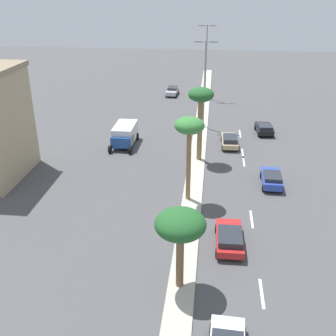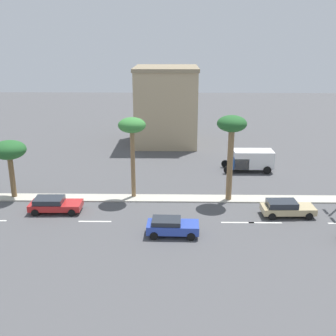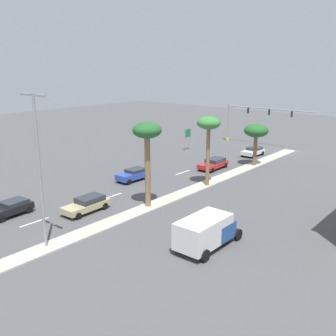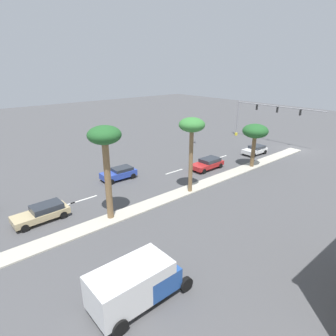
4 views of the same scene
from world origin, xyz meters
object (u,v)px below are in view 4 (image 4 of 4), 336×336
at_px(traffic_signal_gantry, 257,115).
at_px(palm_tree_inboard, 255,132).
at_px(box_truck, 137,282).
at_px(sedan_red_mid, 208,163).
at_px(sedan_blue_inboard, 119,173).
at_px(palm_tree_mid, 105,142).
at_px(palm_tree_leading, 192,129).
at_px(sedan_white_center, 255,150).
at_px(directional_road_sign, 194,130).
at_px(sedan_tan_right, 42,213).

bearing_deg(traffic_signal_gantry, palm_tree_inboard, 121.94).
height_order(traffic_signal_gantry, box_truck, traffic_signal_gantry).
distance_m(sedan_red_mid, sedan_blue_inboard, 11.38).
bearing_deg(sedan_blue_inboard, sedan_red_mid, -112.34).
distance_m(palm_tree_inboard, palm_tree_mid, 20.92).
height_order(palm_tree_leading, palm_tree_mid, palm_tree_mid).
bearing_deg(sedan_red_mid, palm_tree_inboard, -124.36).
relative_size(palm_tree_inboard, sedan_red_mid, 1.21).
distance_m(palm_tree_inboard, sedan_white_center, 7.23).
bearing_deg(traffic_signal_gantry, palm_tree_leading, 108.82).
bearing_deg(sedan_red_mid, palm_tree_mid, 100.70).
xyz_separation_m(traffic_signal_gantry, directional_road_sign, (4.77, 10.93, -1.97)).
distance_m(traffic_signal_gantry, sedan_red_mid, 18.99).
height_order(traffic_signal_gantry, directional_road_sign, traffic_signal_gantry).
bearing_deg(sedan_red_mid, sedan_blue_inboard, 67.66).
bearing_deg(box_truck, directional_road_sign, -50.58).
bearing_deg(directional_road_sign, traffic_signal_gantry, -113.60).
distance_m(directional_road_sign, sedan_white_center, 10.57).
distance_m(sedan_red_mid, box_truck, 22.96).
xyz_separation_m(palm_tree_mid, sedan_blue_inboard, (7.33, -5.38, -6.10)).
height_order(palm_tree_inboard, palm_tree_leading, palm_tree_leading).
xyz_separation_m(palm_tree_leading, palm_tree_mid, (0.60, 9.15, 0.08)).
bearing_deg(traffic_signal_gantry, palm_tree_mid, 103.01).
bearing_deg(sedan_white_center, sedan_red_mid, 87.95).
xyz_separation_m(sedan_red_mid, sedan_white_center, (-0.36, -10.14, -0.02)).
bearing_deg(sedan_red_mid, sedan_tan_right, 88.61).
bearing_deg(sedan_blue_inboard, box_truck, 151.66).
bearing_deg(palm_tree_mid, sedan_blue_inboard, -36.27).
xyz_separation_m(palm_tree_mid, sedan_white_center, (2.64, -26.05, -6.15)).
relative_size(traffic_signal_gantry, sedan_red_mid, 3.41).
xyz_separation_m(directional_road_sign, palm_tree_mid, (-12.61, 22.99, 4.45)).
xyz_separation_m(directional_road_sign, sedan_tan_right, (-9.11, 27.57, -1.66)).
bearing_deg(sedan_tan_right, sedan_white_center, -91.61).
bearing_deg(sedan_red_mid, palm_tree_leading, 118.09).
distance_m(directional_road_sign, box_truck, 34.35).
bearing_deg(palm_tree_inboard, sedan_tan_right, 81.39).
height_order(palm_tree_inboard, sedan_blue_inboard, palm_tree_inboard).
bearing_deg(box_truck, palm_tree_mid, -21.01).
bearing_deg(palm_tree_mid, sedan_tan_right, 52.59).
height_order(palm_tree_leading, sedan_tan_right, palm_tree_leading).
height_order(sedan_red_mid, box_truck, box_truck).
xyz_separation_m(palm_tree_mid, box_truck, (-9.19, 3.53, -5.51)).
relative_size(palm_tree_leading, sedan_red_mid, 1.69).
height_order(traffic_signal_gantry, palm_tree_leading, palm_tree_leading).
bearing_deg(palm_tree_inboard, palm_tree_mid, 89.07).
bearing_deg(directional_road_sign, sedan_red_mid, 143.61).
distance_m(traffic_signal_gantry, sedan_tan_right, 38.91).
distance_m(traffic_signal_gantry, palm_tree_leading, 26.27).
bearing_deg(box_truck, sedan_blue_inboard, -28.34).
relative_size(sedan_white_center, sedan_blue_inboard, 0.96).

